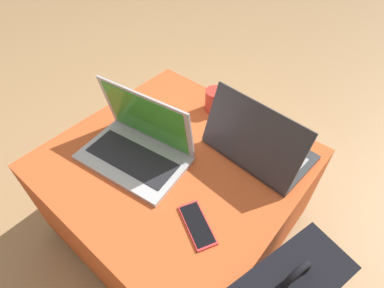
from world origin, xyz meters
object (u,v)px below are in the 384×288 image
at_px(laptop_far, 257,145).
at_px(coffee_mug, 216,101).
at_px(laptop_near, 138,144).
at_px(cell_phone, 197,225).

xyz_separation_m(laptop_far, coffee_mug, (-0.26, 0.10, -0.00)).
bearing_deg(laptop_near, cell_phone, -21.45).
bearing_deg(coffee_mug, cell_phone, -58.38).
bearing_deg(cell_phone, laptop_near, -76.62).
bearing_deg(laptop_far, coffee_mug, -17.50).
bearing_deg(coffee_mug, laptop_far, -21.80).
xyz_separation_m(cell_phone, coffee_mug, (-0.28, 0.45, 0.04)).
relative_size(laptop_far, coffee_mug, 3.17).
height_order(cell_phone, coffee_mug, coffee_mug).
relative_size(laptop_near, cell_phone, 2.39).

